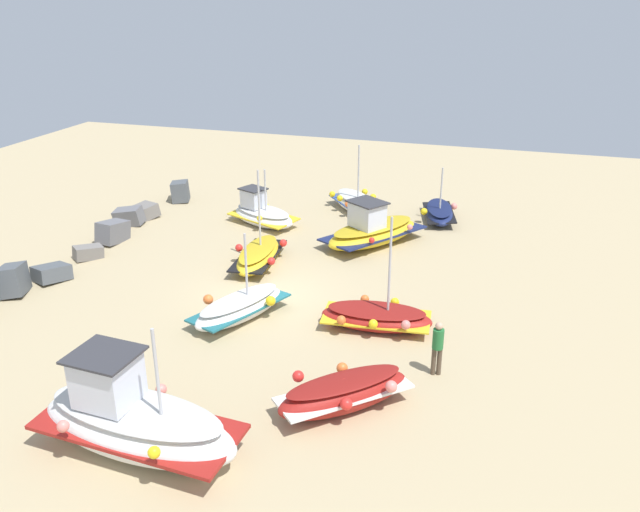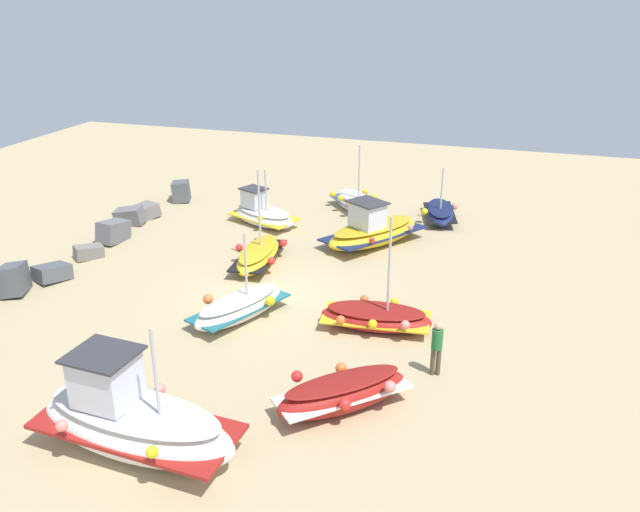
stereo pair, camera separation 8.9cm
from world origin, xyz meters
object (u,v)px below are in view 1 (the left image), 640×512
fishing_boat_2 (262,214)px  fishing_boat_7 (240,307)px  fishing_boat_8 (354,202)px  person_walking (438,345)px  fishing_boat_5 (372,231)px  fishing_boat_1 (439,212)px  fishing_boat_4 (258,255)px  fishing_boat_6 (344,393)px  fishing_boat_0 (376,317)px  fishing_boat_3 (134,421)px

fishing_boat_2 → fishing_boat_7: (-9.00, -2.83, -0.10)m
fishing_boat_8 → person_walking: (-13.78, -6.01, 0.53)m
fishing_boat_7 → fishing_boat_8: (12.31, -0.77, 0.01)m
fishing_boat_2 → fishing_boat_5: 5.58m
fishing_boat_1 → fishing_boat_4: fishing_boat_4 is taller
fishing_boat_8 → person_walking: 15.05m
fishing_boat_1 → fishing_boat_5: bearing=137.0°
fishing_boat_8 → fishing_boat_6: bearing=153.6°
fishing_boat_7 → person_walking: size_ratio=2.36×
fishing_boat_6 → fishing_boat_7: (3.89, 4.70, -0.08)m
fishing_boat_5 → fishing_boat_0: bearing=47.9°
fishing_boat_2 → fishing_boat_0: bearing=154.9°
fishing_boat_0 → fishing_boat_3: (-7.72, 4.17, 0.44)m
fishing_boat_0 → fishing_boat_8: 12.15m
fishing_boat_5 → fishing_boat_7: 8.50m
fishing_boat_5 → fishing_boat_4: bearing=-13.2°
fishing_boat_0 → fishing_boat_5: (7.31, 1.85, 0.22)m
fishing_boat_2 → fishing_boat_3: 16.28m
fishing_boat_8 → person_walking: bearing=163.5°
fishing_boat_6 → fishing_boat_8: size_ratio=1.05×
fishing_boat_0 → fishing_boat_6: bearing=86.8°
fishing_boat_8 → fishing_boat_2: bearing=92.5°
fishing_boat_1 → fishing_boat_6: (-16.02, 0.30, 0.15)m
fishing_boat_3 → fishing_boat_7: fishing_boat_3 is taller
fishing_boat_6 → fishing_boat_8: 16.67m
fishing_boat_6 → fishing_boat_8: fishing_boat_8 is taller
fishing_boat_3 → fishing_boat_7: bearing=-83.2°
fishing_boat_0 → fishing_boat_5: 7.54m
fishing_boat_2 → fishing_boat_3: size_ratio=0.71×
fishing_boat_5 → person_walking: size_ratio=3.04×
fishing_boat_7 → fishing_boat_8: 12.34m
fishing_boat_7 → fishing_boat_2: bearing=-139.3°
fishing_boat_4 → fishing_boat_5: (3.59, -3.83, 0.20)m
fishing_boat_1 → fishing_boat_7: fishing_boat_7 is taller
fishing_boat_7 → person_walking: (-1.47, -6.79, 0.54)m
fishing_boat_5 → fishing_boat_6: (-11.95, -2.02, -0.10)m
person_walking → fishing_boat_5: bearing=8.5°
fishing_boat_2 → person_walking: (-10.47, -9.62, 0.45)m
fishing_boat_0 → fishing_boat_4: bearing=-38.6°
fishing_boat_4 → person_walking: fishing_boat_4 is taller
fishing_boat_6 → fishing_boat_7: bearing=-83.1°
fishing_boat_0 → person_walking: 3.23m
fishing_boat_1 → fishing_boat_7: 13.13m
fishing_boat_6 → fishing_boat_4: bearing=-98.5°
fishing_boat_4 → person_walking: (-5.94, -7.94, 0.56)m
fishing_boat_4 → fishing_boat_7: bearing=9.6°
fishing_boat_8 → fishing_boat_7: bearing=136.4°
fishing_boat_2 → person_walking: 14.23m
fishing_boat_2 → fishing_boat_7: size_ratio=0.96×
fishing_boat_5 → fishing_boat_7: fishing_boat_7 is taller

